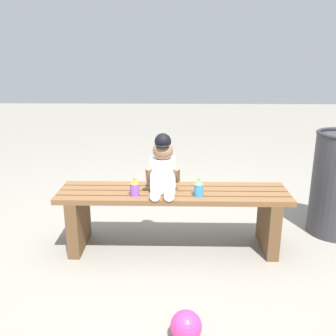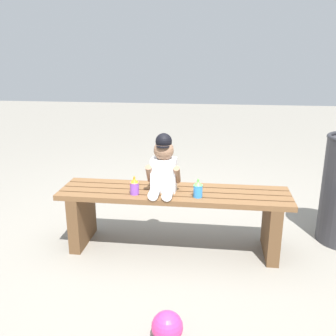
# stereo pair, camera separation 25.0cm
# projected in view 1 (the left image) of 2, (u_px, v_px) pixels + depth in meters

# --- Properties ---
(ground_plane) EXTENTS (16.00, 16.00, 0.00)m
(ground_plane) POSITION_uv_depth(u_px,v_px,m) (173.00, 247.00, 2.73)
(ground_plane) COLOR gray
(park_bench) EXTENTS (1.59, 0.38, 0.44)m
(park_bench) POSITION_uv_depth(u_px,v_px,m) (173.00, 209.00, 2.64)
(park_bench) COLOR brown
(park_bench) RESTS_ON ground_plane
(child_figure) EXTENTS (0.23, 0.27, 0.40)m
(child_figure) POSITION_uv_depth(u_px,v_px,m) (163.00, 167.00, 2.53)
(child_figure) COLOR white
(child_figure) RESTS_ON park_bench
(sippy_cup_left) EXTENTS (0.06, 0.06, 0.12)m
(sippy_cup_left) POSITION_uv_depth(u_px,v_px,m) (135.00, 187.00, 2.50)
(sippy_cup_left) COLOR #8C4CCC
(sippy_cup_left) RESTS_ON park_bench
(sippy_cup_right) EXTENTS (0.06, 0.06, 0.12)m
(sippy_cup_right) POSITION_uv_depth(u_px,v_px,m) (199.00, 188.00, 2.49)
(sippy_cup_right) COLOR #338CE5
(sippy_cup_right) RESTS_ON park_bench
(toy_ball) EXTENTS (0.16, 0.16, 0.16)m
(toy_ball) POSITION_uv_depth(u_px,v_px,m) (186.00, 326.00, 1.83)
(toy_ball) COLOR #E5337F
(toy_ball) RESTS_ON ground_plane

